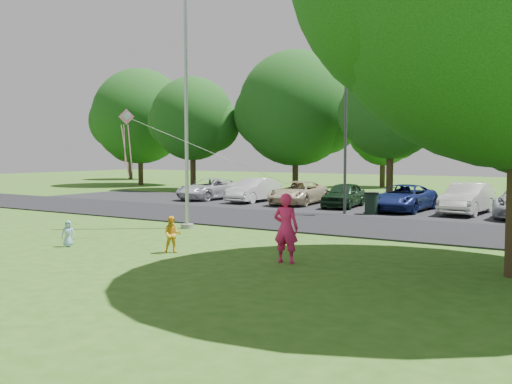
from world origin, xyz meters
The scene contains 12 objects.
ground centered at (0.00, 0.00, 0.00)m, with size 120.00×120.00×0.00m, color #2E5E18.
park_road centered at (0.00, 9.00, 0.03)m, with size 60.00×6.00×0.06m, color black.
parking_strip centered at (0.00, 15.50, 0.03)m, with size 42.00×7.00×0.06m, color black.
flagpole centered at (-3.50, 5.00, 4.17)m, with size 0.50×0.50×10.00m.
street_lamp centered at (0.09, 12.57, 4.01)m, with size 1.83×0.71×6.67m.
trash_can centered at (0.96, 13.00, 0.54)m, with size 0.68×0.68×1.07m.
tree_row centered at (1.59, 24.23, 5.71)m, with size 64.35×11.94×10.88m.
parked_cars centered at (0.97, 15.50, 0.74)m, with size 23.53×5.54×1.45m.
woman centered at (3.12, 0.95, 0.93)m, with size 0.68×0.44×1.86m, color #F72166.
child_yellow centered at (-0.40, 0.48, 0.54)m, with size 0.53×0.41×1.08m, color yellow.
child_blue centered at (-3.88, -0.37, 0.41)m, with size 0.40×0.26×0.82m, color #91BBDF.
kite centered at (-3.38, 1.89, 3.62)m, with size 6.95×1.22×2.33m.
Camera 1 is at (10.38, -12.14, 2.93)m, focal length 40.00 mm.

